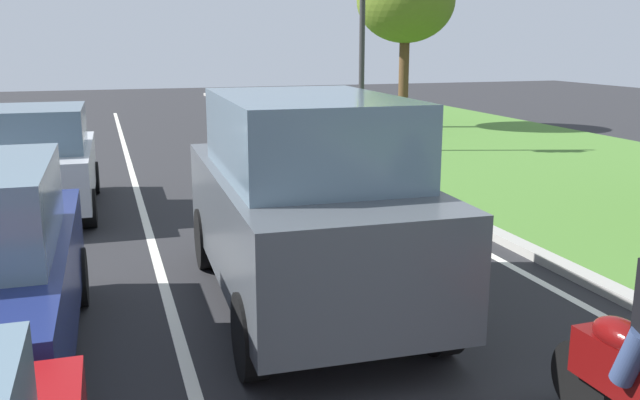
{
  "coord_description": "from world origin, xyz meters",
  "views": [
    {
      "loc": [
        -1.28,
        1.54,
        2.82
      ],
      "look_at": [
        0.84,
        8.17,
        1.2
      ],
      "focal_mm": 38.61,
      "sensor_mm": 36.0,
      "label": 1
    }
  ],
  "objects_px": {
    "traffic_light_near_right": "(364,13)",
    "car_hatchback_far": "(40,161)",
    "car_suv_ahead": "(304,201)",
    "tree_roadside_far": "(406,1)"
  },
  "relations": [
    {
      "from": "car_suv_ahead",
      "to": "tree_roadside_far",
      "type": "bearing_deg",
      "value": 63.28
    },
    {
      "from": "traffic_light_near_right",
      "to": "tree_roadside_far",
      "type": "xyz_separation_m",
      "value": [
        3.07,
        4.29,
        0.53
      ]
    },
    {
      "from": "traffic_light_near_right",
      "to": "car_suv_ahead",
      "type": "bearing_deg",
      "value": -114.64
    },
    {
      "from": "car_suv_ahead",
      "to": "tree_roadside_far",
      "type": "xyz_separation_m",
      "value": [
        7.38,
        13.69,
        2.84
      ]
    },
    {
      "from": "car_hatchback_far",
      "to": "tree_roadside_far",
      "type": "xyz_separation_m",
      "value": [
        10.37,
        8.43,
        3.12
      ]
    },
    {
      "from": "car_suv_ahead",
      "to": "traffic_light_near_right",
      "type": "bearing_deg",
      "value": 66.96
    },
    {
      "from": "car_hatchback_far",
      "to": "traffic_light_near_right",
      "type": "distance_m",
      "value": 8.78
    },
    {
      "from": "traffic_light_near_right",
      "to": "car_hatchback_far",
      "type": "bearing_deg",
      "value": -150.47
    },
    {
      "from": "car_hatchback_far",
      "to": "tree_roadside_far",
      "type": "bearing_deg",
      "value": 40.29
    },
    {
      "from": "tree_roadside_far",
      "to": "car_suv_ahead",
      "type": "bearing_deg",
      "value": -118.32
    }
  ]
}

